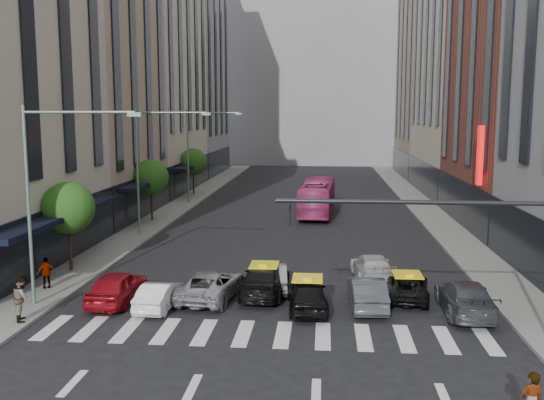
% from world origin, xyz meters
% --- Properties ---
extents(ground, '(160.00, 160.00, 0.00)m').
position_xyz_m(ground, '(0.00, 0.00, 0.00)').
color(ground, black).
rests_on(ground, ground).
extents(sidewalk_left, '(3.00, 96.00, 0.15)m').
position_xyz_m(sidewalk_left, '(-11.50, 30.00, 0.07)').
color(sidewalk_left, slate).
rests_on(sidewalk_left, ground).
extents(sidewalk_right, '(3.00, 96.00, 0.15)m').
position_xyz_m(sidewalk_right, '(11.50, 30.00, 0.07)').
color(sidewalk_right, slate).
rests_on(sidewalk_right, ground).
extents(building_left_b, '(8.00, 16.00, 24.00)m').
position_xyz_m(building_left_b, '(-17.00, 28.00, 12.00)').
color(building_left_b, tan).
rests_on(building_left_b, ground).
extents(building_left_c, '(8.00, 20.00, 36.00)m').
position_xyz_m(building_left_c, '(-17.00, 46.00, 18.00)').
color(building_left_c, beige).
rests_on(building_left_c, ground).
extents(building_left_d, '(8.00, 18.00, 30.00)m').
position_xyz_m(building_left_d, '(-17.00, 65.00, 15.00)').
color(building_left_d, gray).
rests_on(building_left_d, ground).
extents(building_right_b, '(8.00, 18.00, 26.00)m').
position_xyz_m(building_right_b, '(17.00, 27.00, 13.00)').
color(building_right_b, brown).
rests_on(building_right_b, ground).
extents(building_right_c, '(8.00, 20.00, 40.00)m').
position_xyz_m(building_right_c, '(17.00, 46.00, 20.00)').
color(building_right_c, beige).
rests_on(building_right_c, ground).
extents(building_right_d, '(8.00, 18.00, 28.00)m').
position_xyz_m(building_right_d, '(17.00, 65.00, 14.00)').
color(building_right_d, tan).
rests_on(building_right_d, ground).
extents(building_far, '(30.00, 10.00, 36.00)m').
position_xyz_m(building_far, '(0.00, 85.00, 18.00)').
color(building_far, gray).
rests_on(building_far, ground).
extents(tree_near, '(2.88, 2.88, 4.95)m').
position_xyz_m(tree_near, '(-11.80, 10.00, 3.65)').
color(tree_near, black).
rests_on(tree_near, sidewalk_left).
extents(tree_mid, '(2.88, 2.88, 4.95)m').
position_xyz_m(tree_mid, '(-11.80, 26.00, 3.65)').
color(tree_mid, black).
rests_on(tree_mid, sidewalk_left).
extents(tree_far, '(2.88, 2.88, 4.95)m').
position_xyz_m(tree_far, '(-11.80, 42.00, 3.65)').
color(tree_far, black).
rests_on(tree_far, sidewalk_left).
extents(streetlamp_near, '(5.38, 0.25, 9.00)m').
position_xyz_m(streetlamp_near, '(-10.04, 4.00, 5.90)').
color(streetlamp_near, gray).
rests_on(streetlamp_near, sidewalk_left).
extents(streetlamp_mid, '(5.38, 0.25, 9.00)m').
position_xyz_m(streetlamp_mid, '(-10.04, 20.00, 5.90)').
color(streetlamp_mid, gray).
rests_on(streetlamp_mid, sidewalk_left).
extents(streetlamp_far, '(5.38, 0.25, 9.00)m').
position_xyz_m(streetlamp_far, '(-10.04, 36.00, 5.90)').
color(streetlamp_far, gray).
rests_on(streetlamp_far, sidewalk_left).
extents(traffic_signal, '(10.10, 0.20, 6.00)m').
position_xyz_m(traffic_signal, '(7.69, -1.00, 4.47)').
color(traffic_signal, black).
rests_on(traffic_signal, ground).
extents(liberty_sign, '(0.30, 0.70, 4.00)m').
position_xyz_m(liberty_sign, '(12.60, 20.00, 6.00)').
color(liberty_sign, red).
rests_on(liberty_sign, ground).
extents(car_red, '(1.94, 4.55, 1.53)m').
position_xyz_m(car_red, '(-7.40, 4.97, 0.77)').
color(car_red, maroon).
rests_on(car_red, ground).
extents(car_white_front, '(1.55, 3.84, 1.24)m').
position_xyz_m(car_white_front, '(-5.20, 4.32, 0.62)').
color(car_white_front, white).
rests_on(car_white_front, ground).
extents(car_silver, '(2.90, 5.28, 1.40)m').
position_xyz_m(car_silver, '(-3.13, 5.92, 0.70)').
color(car_silver, '#A1A2A6').
rests_on(car_silver, ground).
extents(taxi_left, '(2.32, 5.23, 1.49)m').
position_xyz_m(taxi_left, '(-0.67, 6.75, 0.75)').
color(taxi_left, black).
rests_on(taxi_left, ground).
extents(taxi_center, '(2.12, 4.42, 1.46)m').
position_xyz_m(taxi_center, '(1.48, 4.64, 0.73)').
color(taxi_center, black).
rests_on(taxi_center, ground).
extents(car_grey_mid, '(1.69, 4.41, 1.43)m').
position_xyz_m(car_grey_mid, '(4.19, 5.25, 0.72)').
color(car_grey_mid, '#3C3F43').
rests_on(car_grey_mid, ground).
extents(taxi_right, '(2.49, 4.48, 1.18)m').
position_xyz_m(taxi_right, '(6.18, 6.69, 0.59)').
color(taxi_right, black).
rests_on(taxi_right, ground).
extents(car_grey_curb, '(2.15, 5.15, 1.49)m').
position_xyz_m(car_grey_curb, '(8.45, 4.77, 0.74)').
color(car_grey_curb, '#3F4247').
rests_on(car_grey_curb, ground).
extents(car_row2_left, '(1.83, 4.23, 1.35)m').
position_xyz_m(car_row2_left, '(-0.38, 7.75, 0.68)').
color(car_row2_left, '#ACACB2').
rests_on(car_row2_left, ground).
extents(car_row2_right, '(2.30, 4.86, 1.37)m').
position_xyz_m(car_row2_right, '(4.78, 9.99, 0.68)').
color(car_row2_right, silver).
rests_on(car_row2_right, ground).
extents(bus, '(3.19, 11.05, 3.04)m').
position_xyz_m(bus, '(1.62, 30.89, 1.52)').
color(bus, '#BB3773').
rests_on(bus, ground).
extents(rider, '(0.71, 0.54, 1.75)m').
position_xyz_m(rider, '(7.77, -5.94, 1.80)').
color(rider, gray).
rests_on(rider, motorcycle).
extents(pedestrian_near, '(1.03, 1.14, 1.92)m').
position_xyz_m(pedestrian_near, '(-10.40, 1.84, 1.11)').
color(pedestrian_near, gray).
rests_on(pedestrian_near, sidewalk_left).
extents(pedestrian_far, '(0.99, 0.82, 1.58)m').
position_xyz_m(pedestrian_far, '(-11.53, 6.47, 0.94)').
color(pedestrian_far, gray).
rests_on(pedestrian_far, sidewalk_left).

